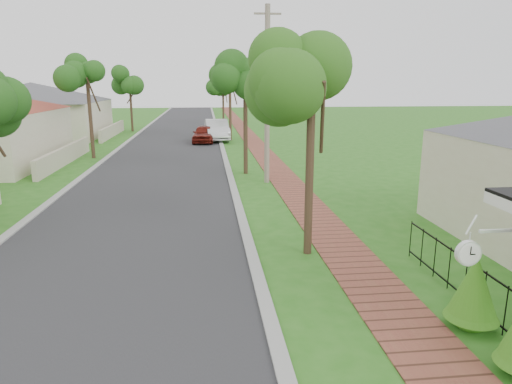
{
  "coord_description": "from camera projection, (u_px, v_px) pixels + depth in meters",
  "views": [
    {
      "loc": [
        -0.52,
        -7.1,
        4.6
      ],
      "look_at": [
        0.9,
        5.69,
        1.5
      ],
      "focal_mm": 32.0,
      "sensor_mm": 36.0,
      "label": 1
    }
  ],
  "objects": [
    {
      "name": "ground",
      "position": [
        241.0,
        352.0,
        8.0
      ],
      "size": [
        160.0,
        160.0,
        0.0
      ],
      "primitive_type": "plane",
      "color": "#296A19",
      "rests_on": "ground"
    },
    {
      "name": "road",
      "position": [
        164.0,
        162.0,
        27.0
      ],
      "size": [
        7.0,
        120.0,
        0.02
      ],
      "primitive_type": "cube",
      "color": "#28282B",
      "rests_on": "ground"
    },
    {
      "name": "kerb_right",
      "position": [
        226.0,
        161.0,
        27.39
      ],
      "size": [
        0.3,
        120.0,
        0.1
      ],
      "primitive_type": "cube",
      "color": "#9E9E99",
      "rests_on": "ground"
    },
    {
      "name": "kerb_left",
      "position": [
        101.0,
        163.0,
        26.61
      ],
      "size": [
        0.3,
        120.0,
        0.1
      ],
      "primitive_type": "cube",
      "color": "#9E9E99",
      "rests_on": "ground"
    },
    {
      "name": "sidewalk",
      "position": [
        269.0,
        160.0,
        27.67
      ],
      "size": [
        1.5,
        120.0,
        0.03
      ],
      "primitive_type": "cube",
      "color": "brown",
      "rests_on": "ground"
    },
    {
      "name": "picket_fence",
      "position": [
        506.0,
        309.0,
        8.4
      ],
      "size": [
        0.03,
        8.02,
        1.0
      ],
      "color": "black",
      "rests_on": "ground"
    },
    {
      "name": "street_trees",
      "position": [
        171.0,
        83.0,
        32.56
      ],
      "size": [
        10.7,
        37.65,
        5.89
      ],
      "color": "#382619",
      "rests_on": "ground"
    },
    {
      "name": "far_house_grey",
      "position": [
        34.0,
        110.0,
        38.7
      ],
      "size": [
        15.56,
        15.56,
        4.6
      ],
      "color": "beige",
      "rests_on": "ground"
    },
    {
      "name": "parked_car_red",
      "position": [
        204.0,
        134.0,
        35.56
      ],
      "size": [
        1.96,
        4.07,
        1.34
      ],
      "primitive_type": "imported",
      "rotation": [
        0.0,
        0.0,
        -0.1
      ],
      "color": "maroon",
      "rests_on": "ground"
    },
    {
      "name": "parked_car_white",
      "position": [
        217.0,
        130.0,
        36.91
      ],
      "size": [
        2.05,
        5.11,
        1.65
      ],
      "primitive_type": "imported",
      "rotation": [
        0.0,
        0.0,
        0.06
      ],
      "color": "white",
      "rests_on": "ground"
    },
    {
      "name": "near_tree",
      "position": [
        312.0,
        76.0,
        11.51
      ],
      "size": [
        2.32,
        2.32,
        5.96
      ],
      "color": "#382619",
      "rests_on": "ground"
    },
    {
      "name": "utility_pole",
      "position": [
        267.0,
        96.0,
        20.61
      ],
      "size": [
        1.2,
        0.24,
        7.91
      ],
      "color": "gray",
      "rests_on": "ground"
    },
    {
      "name": "station_clock",
      "position": [
        471.0,
        251.0,
        7.35
      ],
      "size": [
        1.06,
        0.13,
        0.6
      ],
      "color": "white",
      "rests_on": "ground"
    }
  ]
}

